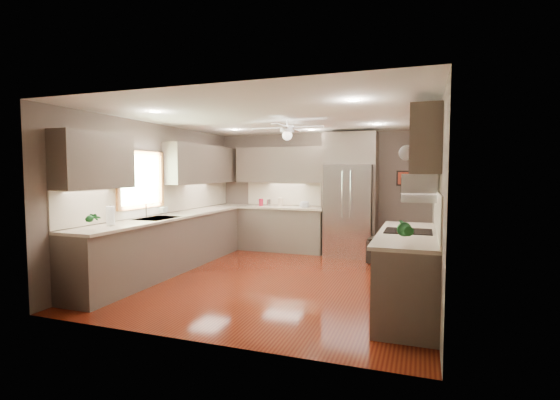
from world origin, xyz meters
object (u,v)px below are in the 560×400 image
Objects in this scene: refrigerator at (350,196)px; stool at (378,251)px; canister_c at (280,202)px; canister_a at (261,202)px; soap_bottle at (164,210)px; bowl at (304,206)px; microwave at (419,188)px; potted_plant_left at (91,218)px; canister_b at (269,203)px; potted_plant_right at (406,229)px; paper_towel at (111,216)px.

stool is (0.63, -0.57, -0.95)m from refrigerator.
canister_a is at bearing -170.16° from canister_c.
canister_c is at bearing 62.00° from soap_bottle.
canister_a is 0.98m from bowl.
microwave reaches higher than bowl.
potted_plant_left is at bearing -112.97° from bowl.
bowl is at bearing -7.70° from canister_c.
canister_a is 1.03× the size of canister_b.
soap_bottle is at bearing -153.50° from stool.
canister_b is at bearing -175.84° from canister_c.
soap_bottle is 0.58× the size of potted_plant_right.
paper_towel is at bearing -103.36° from canister_b.
canister_c is 0.40× the size of stool.
paper_towel is at bearing -166.69° from microwave.
soap_bottle reaches higher than stool.
canister_b is (0.16, 0.05, -0.01)m from canister_a.
soap_bottle is 3.87m from stool.
microwave is at bearing -40.13° from canister_a.
canister_c is (0.42, 0.07, 0.01)m from canister_a.
bowl is (1.81, 2.29, -0.07)m from soap_bottle.
stool is (2.55, -0.60, -0.78)m from canister_a.
paper_towel is at bearing 177.00° from potted_plant_right.
potted_plant_left is at bearing -177.93° from potted_plant_right.
microwave is at bearing 13.31° from paper_towel.
canister_b is 4.93m from potted_plant_right.
canister_c is 3.92m from paper_towel.
potted_plant_right is 4.04m from refrigerator.
stool is at bearing -42.54° from refrigerator.
stool is at bearing 100.14° from potted_plant_right.
bowl is 0.76× the size of paper_towel.
potted_plant_right is 1.22× the size of paper_towel.
bowl is (-2.16, 3.88, -0.14)m from potted_plant_right.
microwave is (2.27, -2.73, 0.51)m from bowl.
soap_bottle is at bearing -113.09° from canister_b.
potted_plant_right is 3.44m from stool.
potted_plant_left is at bearing -123.58° from refrigerator.
paper_towel reaches higher than canister_a.
potted_plant_right is (3.86, 0.14, 0.02)m from potted_plant_left.
paper_towel is (-1.70, -3.67, 0.11)m from bowl.
canister_a is at bearing 79.74° from potted_plant_left.
refrigerator reaches higher than stool.
potted_plant_left is at bearing -102.32° from canister_b.
soap_bottle is 0.36× the size of microwave.
refrigerator is (2.65, 3.99, 0.10)m from potted_plant_left.
potted_plant_right is (2.97, -3.93, 0.10)m from canister_b.
microwave is (3.25, -2.74, 0.46)m from canister_a.
microwave reaches higher than potted_plant_left.
potted_plant_right reaches higher than potted_plant_left.
canister_b is 0.44× the size of potted_plant_right.
soap_bottle is 4.13m from microwave.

